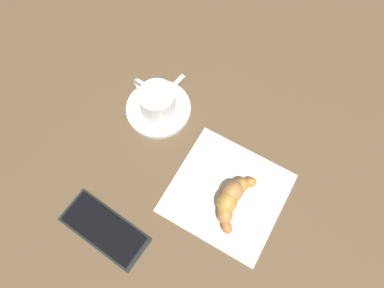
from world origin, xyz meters
The scene contains 8 objects.
ground_plane centered at (0.00, 0.00, 0.00)m, with size 1.80×1.80×0.00m, color brown.
saucer centered at (0.10, 0.00, 0.01)m, with size 0.12×0.12×0.01m, color white.
espresso_cup centered at (0.10, 0.00, 0.04)m, with size 0.10×0.07×0.05m.
teaspoon centered at (0.11, 0.00, 0.01)m, with size 0.02×0.12×0.01m.
sugar_packet centered at (0.13, -0.01, 0.01)m, with size 0.07×0.02×0.01m, color beige.
napkin centered at (-0.10, 0.03, 0.00)m, with size 0.19×0.18×0.00m, color silver.
croissant centered at (-0.12, 0.04, 0.02)m, with size 0.06×0.11×0.04m.
cell_phone centered at (0.00, 0.22, 0.00)m, with size 0.16×0.09×0.01m.
Camera 1 is at (-0.17, 0.19, 0.61)m, focal length 33.29 mm.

